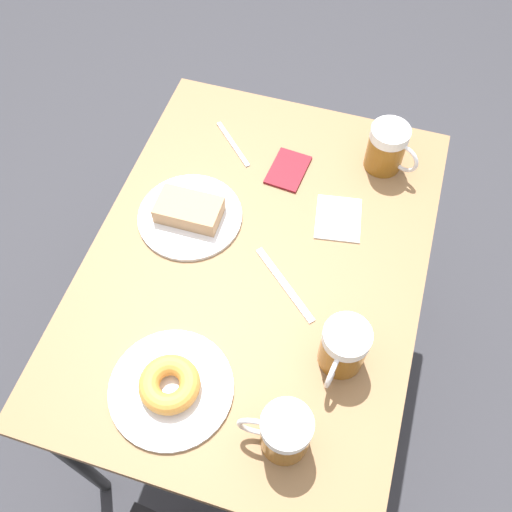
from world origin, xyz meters
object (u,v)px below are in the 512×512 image
(fork, at_px, (233,144))
(knife, at_px, (285,284))
(passport_near_edge, at_px, (286,169))
(beer_mug_center, at_px, (387,148))
(beer_mug_right, at_px, (284,432))
(plate_with_cake, at_px, (190,213))
(beer_mug_left, at_px, (343,348))
(napkin_folded, at_px, (338,218))
(plate_with_donut, at_px, (170,386))

(fork, relative_size, knife, 0.74)
(fork, height_order, passport_near_edge, passport_near_edge)
(beer_mug_center, xyz_separation_m, passport_near_edge, (0.24, 0.09, -0.06))
(beer_mug_right, xyz_separation_m, fork, (0.34, -0.71, -0.06))
(fork, xyz_separation_m, passport_near_edge, (-0.16, 0.04, 0.00))
(plate_with_cake, xyz_separation_m, beer_mug_right, (-0.36, 0.45, 0.05))
(beer_mug_left, relative_size, fork, 1.08)
(plate_with_cake, bearing_deg, napkin_folded, -163.77)
(beer_mug_center, relative_size, passport_near_edge, 1.01)
(fork, bearing_deg, beer_mug_left, 128.39)
(plate_with_donut, xyz_separation_m, passport_near_edge, (-0.07, -0.63, -0.02))
(fork, distance_m, passport_near_edge, 0.17)
(beer_mug_center, height_order, napkin_folded, beer_mug_center)
(napkin_folded, bearing_deg, passport_near_edge, -34.56)
(fork, relative_size, passport_near_edge, 0.98)
(beer_mug_center, xyz_separation_m, napkin_folded, (0.07, 0.20, -0.06))
(knife, bearing_deg, napkin_folded, -109.70)
(beer_mug_right, relative_size, passport_near_edge, 1.07)
(plate_with_cake, bearing_deg, passport_near_edge, -131.09)
(passport_near_edge, bearing_deg, beer_mug_left, 117.66)
(napkin_folded, height_order, passport_near_edge, passport_near_edge)
(knife, xyz_separation_m, passport_near_edge, (0.09, -0.33, 0.00))
(plate_with_donut, bearing_deg, passport_near_edge, -96.47)
(beer_mug_center, distance_m, beer_mug_right, 0.76)
(fork, bearing_deg, plate_with_cake, 84.35)
(plate_with_cake, bearing_deg, beer_mug_center, -144.17)
(plate_with_cake, bearing_deg, beer_mug_left, 149.52)
(plate_with_cake, bearing_deg, plate_with_donut, 105.32)
(plate_with_donut, height_order, passport_near_edge, plate_with_donut)
(knife, bearing_deg, beer_mug_left, 138.63)
(napkin_folded, distance_m, fork, 0.36)
(beer_mug_center, bearing_deg, plate_with_cake, 35.83)
(plate_with_donut, distance_m, passport_near_edge, 0.64)
(beer_mug_center, height_order, passport_near_edge, beer_mug_center)
(napkin_folded, xyz_separation_m, fork, (0.32, -0.16, -0.00))
(napkin_folded, bearing_deg, plate_with_cake, 16.23)
(beer_mug_left, distance_m, beer_mug_right, 0.21)
(plate_with_donut, bearing_deg, beer_mug_right, 172.46)
(beer_mug_left, distance_m, fork, 0.66)
(knife, bearing_deg, beer_mug_right, 104.92)
(plate_with_cake, relative_size, beer_mug_left, 1.80)
(plate_with_cake, xyz_separation_m, knife, (-0.27, 0.11, -0.02))
(knife, distance_m, passport_near_edge, 0.34)
(beer_mug_left, xyz_separation_m, knife, (0.16, -0.14, -0.06))
(beer_mug_center, xyz_separation_m, fork, (0.40, 0.05, -0.06))
(beer_mug_center, xyz_separation_m, knife, (0.15, 0.42, -0.06))
(beer_mug_left, bearing_deg, plate_with_cake, -30.48)
(plate_with_cake, distance_m, beer_mug_left, 0.50)
(plate_with_donut, xyz_separation_m, beer_mug_center, (-0.31, -0.72, 0.05))
(plate_with_donut, xyz_separation_m, knife, (-0.16, -0.30, -0.02))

